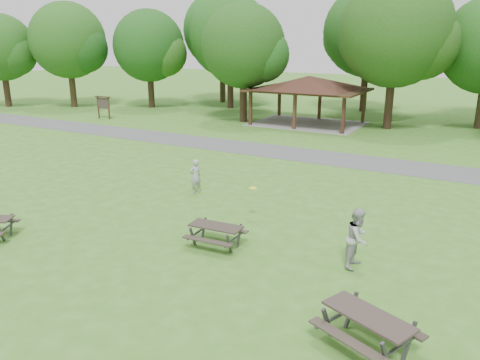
# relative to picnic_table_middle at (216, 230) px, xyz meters

# --- Properties ---
(ground) EXTENTS (160.00, 160.00, 0.00)m
(ground) POSITION_rel_picnic_table_middle_xyz_m (-1.85, -0.88, -0.55)
(ground) COLOR #3B7521
(ground) RESTS_ON ground
(asphalt_path) EXTENTS (120.00, 3.20, 0.02)m
(asphalt_path) POSITION_rel_picnic_table_middle_xyz_m (-1.85, 13.12, -0.54)
(asphalt_path) COLOR #4E4E50
(asphalt_path) RESTS_ON ground
(pavilion) EXTENTS (8.60, 7.01, 3.76)m
(pavilion) POSITION_rel_picnic_table_middle_xyz_m (-5.85, 23.12, 2.51)
(pavilion) COLOR #341F13
(pavilion) RESTS_ON ground
(notice_board) EXTENTS (1.60, 0.30, 1.88)m
(notice_board) POSITION_rel_picnic_table_middle_xyz_m (-21.85, 17.12, 0.76)
(notice_board) COLOR #3D1F16
(notice_board) RESTS_ON ground
(tree_row_a) EXTENTS (7.56, 7.20, 9.97)m
(tree_row_a) POSITION_rel_picnic_table_middle_xyz_m (-29.76, 21.14, 5.61)
(tree_row_a) COLOR #312115
(tree_row_a) RESTS_ON ground
(tree_row_b) EXTENTS (7.14, 6.80, 9.28)m
(tree_row_b) POSITION_rel_picnic_table_middle_xyz_m (-22.76, 24.64, 5.12)
(tree_row_b) COLOR black
(tree_row_b) RESTS_ON ground
(tree_row_c) EXTENTS (8.19, 7.80, 10.67)m
(tree_row_c) POSITION_rel_picnic_table_middle_xyz_m (-15.75, 28.14, 5.99)
(tree_row_c) COLOR black
(tree_row_c) RESTS_ON ground
(tree_row_d) EXTENTS (6.93, 6.60, 9.27)m
(tree_row_d) POSITION_rel_picnic_table_middle_xyz_m (-10.77, 21.64, 5.22)
(tree_row_d) COLOR black
(tree_row_d) RESTS_ON ground
(tree_row_e) EXTENTS (8.40, 8.00, 11.02)m
(tree_row_e) POSITION_rel_picnic_table_middle_xyz_m (0.25, 24.14, 6.23)
(tree_row_e) COLOR black
(tree_row_e) RESTS_ON ground
(tree_deep_a) EXTENTS (8.40, 8.00, 11.38)m
(tree_deep_a) POSITION_rel_picnic_table_middle_xyz_m (-18.75, 31.64, 6.58)
(tree_deep_a) COLOR #2F2014
(tree_deep_a) RESTS_ON ground
(tree_deep_b) EXTENTS (8.40, 8.00, 11.13)m
(tree_deep_b) POSITION_rel_picnic_table_middle_xyz_m (-3.75, 32.14, 6.34)
(tree_deep_b) COLOR black
(tree_deep_b) RESTS_ON ground
(tree_flank_left) EXTENTS (6.72, 6.40, 8.93)m
(tree_flank_left) POSITION_rel_picnic_table_middle_xyz_m (-35.77, 18.14, 4.98)
(tree_flank_left) COLOR #2F1E15
(tree_flank_left) RESTS_ON ground
(picnic_table_middle) EXTENTS (1.80, 1.49, 0.74)m
(picnic_table_middle) POSITION_rel_picnic_table_middle_xyz_m (0.00, 0.00, 0.00)
(picnic_table_middle) COLOR #2D2620
(picnic_table_middle) RESTS_ON ground
(picnic_table_far) EXTENTS (2.42, 2.21, 0.85)m
(picnic_table_far) POSITION_rel_picnic_table_middle_xyz_m (5.62, -2.87, 0.08)
(picnic_table_far) COLOR #312723
(picnic_table_far) RESTS_ON ground
(frisbee_in_flight) EXTENTS (0.33, 0.33, 0.02)m
(frisbee_in_flight) POSITION_rel_picnic_table_middle_xyz_m (-0.08, 2.72, 0.66)
(frisbee_in_flight) COLOR #FFFD28
(frisbee_in_flight) RESTS_ON ground
(frisbee_thrower) EXTENTS (0.56, 0.65, 1.50)m
(frisbee_thrower) POSITION_rel_picnic_table_middle_xyz_m (-3.70, 4.27, 0.20)
(frisbee_thrower) COLOR #A3A3A6
(frisbee_thrower) RESTS_ON ground
(frisbee_catcher) EXTENTS (0.76, 0.94, 1.80)m
(frisbee_catcher) POSITION_rel_picnic_table_middle_xyz_m (4.36, 0.82, 0.35)
(frisbee_catcher) COLOR #A7A7AA
(frisbee_catcher) RESTS_ON ground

